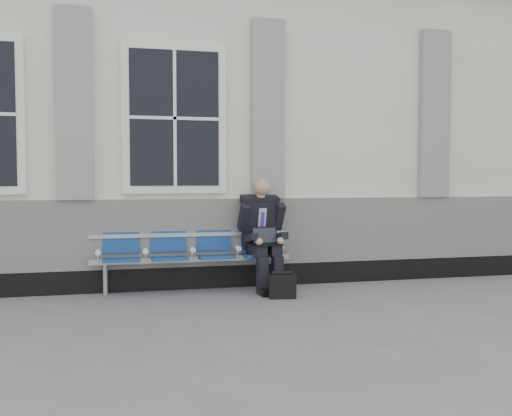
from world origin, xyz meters
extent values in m
plane|color=slate|center=(0.00, 0.00, 0.00)|extent=(70.00, 70.00, 0.00)
cube|color=silver|center=(0.00, 3.50, 2.10)|extent=(14.00, 4.00, 4.20)
cube|color=gray|center=(0.00, 3.50, 4.32)|extent=(14.40, 4.40, 0.24)
cube|color=black|center=(0.00, 1.47, 0.15)|extent=(14.00, 0.10, 0.30)
cube|color=silver|center=(0.00, 1.46, 0.75)|extent=(14.00, 0.08, 0.90)
cube|color=gray|center=(-0.90, 1.44, 2.40)|extent=(0.45, 0.14, 2.40)
cube|color=gray|center=(1.60, 1.44, 2.40)|extent=(0.45, 0.14, 2.40)
cube|color=gray|center=(4.10, 1.44, 2.40)|extent=(0.45, 0.14, 2.40)
cube|color=white|center=(0.35, 1.46, 2.25)|extent=(1.35, 0.10, 1.95)
cube|color=black|center=(0.35, 1.41, 2.25)|extent=(1.15, 0.02, 1.75)
cube|color=#9EA0A3|center=(0.55, 1.30, 0.42)|extent=(2.60, 0.07, 0.07)
cube|color=#9EA0A3|center=(0.55, 1.42, 0.73)|extent=(2.60, 0.05, 0.05)
cylinder|color=#9EA0A3|center=(-0.55, 1.30, 0.20)|extent=(0.06, 0.06, 0.39)
cylinder|color=#9EA0A3|center=(1.65, 1.30, 0.20)|extent=(0.06, 0.06, 0.39)
cube|color=navy|center=(-0.35, 1.22, 0.45)|extent=(0.46, 0.42, 0.07)
cube|color=navy|center=(-0.35, 1.43, 0.71)|extent=(0.46, 0.10, 0.40)
cube|color=navy|center=(0.25, 1.22, 0.45)|extent=(0.46, 0.42, 0.07)
cube|color=navy|center=(0.25, 1.43, 0.71)|extent=(0.46, 0.10, 0.40)
cube|color=navy|center=(0.85, 1.22, 0.45)|extent=(0.46, 0.42, 0.07)
cube|color=navy|center=(0.85, 1.43, 0.71)|extent=(0.46, 0.10, 0.40)
cube|color=navy|center=(1.45, 1.22, 0.45)|extent=(0.46, 0.42, 0.07)
cube|color=navy|center=(1.45, 1.43, 0.71)|extent=(0.46, 0.10, 0.40)
cylinder|color=white|center=(-0.63, 1.25, 0.55)|extent=(0.07, 0.12, 0.07)
cylinder|color=white|center=(-0.05, 1.25, 0.55)|extent=(0.07, 0.12, 0.07)
cylinder|color=white|center=(0.55, 1.25, 0.55)|extent=(0.07, 0.12, 0.07)
cylinder|color=white|center=(1.15, 1.25, 0.55)|extent=(0.07, 0.12, 0.07)
cylinder|color=white|center=(1.73, 1.25, 0.55)|extent=(0.07, 0.12, 0.07)
cube|color=black|center=(1.40, 0.82, 0.05)|extent=(0.14, 0.28, 0.09)
cube|color=black|center=(1.60, 0.84, 0.05)|extent=(0.14, 0.28, 0.09)
cube|color=black|center=(1.39, 0.88, 0.25)|extent=(0.13, 0.14, 0.47)
cube|color=black|center=(1.59, 0.90, 0.25)|extent=(0.13, 0.14, 0.47)
cube|color=black|center=(1.37, 1.11, 0.54)|extent=(0.19, 0.47, 0.14)
cube|color=black|center=(1.57, 1.13, 0.54)|extent=(0.19, 0.47, 0.14)
cube|color=black|center=(1.45, 1.32, 0.88)|extent=(0.46, 0.39, 0.65)
cube|color=#ADC5E3|center=(1.46, 1.20, 0.90)|extent=(0.11, 0.11, 0.36)
cube|color=#4D27B9|center=(1.46, 1.19, 0.88)|extent=(0.05, 0.08, 0.30)
cube|color=black|center=(1.45, 1.29, 1.19)|extent=(0.51, 0.29, 0.15)
cylinder|color=tan|center=(1.46, 1.24, 1.26)|extent=(0.11, 0.11, 0.10)
sphere|color=tan|center=(1.47, 1.18, 1.36)|extent=(0.21, 0.21, 0.21)
cube|color=black|center=(1.22, 1.20, 0.96)|extent=(0.13, 0.30, 0.38)
cube|color=black|center=(1.71, 1.24, 0.96)|extent=(0.13, 0.30, 0.38)
cube|color=black|center=(1.28, 1.02, 0.72)|extent=(0.12, 0.33, 0.14)
cube|color=black|center=(1.68, 1.05, 0.72)|extent=(0.12, 0.33, 0.14)
sphere|color=tan|center=(1.35, 0.88, 0.67)|extent=(0.09, 0.09, 0.09)
sphere|color=tan|center=(1.63, 0.91, 0.67)|extent=(0.09, 0.09, 0.09)
cube|color=black|center=(1.48, 0.97, 0.62)|extent=(0.36, 0.27, 0.02)
cube|color=black|center=(1.47, 1.09, 0.73)|extent=(0.34, 0.12, 0.22)
cube|color=black|center=(1.47, 1.08, 0.73)|extent=(0.31, 0.10, 0.18)
cube|color=black|center=(1.57, 0.60, 0.15)|extent=(0.35, 0.19, 0.30)
cylinder|color=black|center=(1.57, 0.60, 0.31)|extent=(0.27, 0.09, 0.05)
camera|label=1|loc=(-0.34, -6.06, 1.47)|focal=40.00mm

